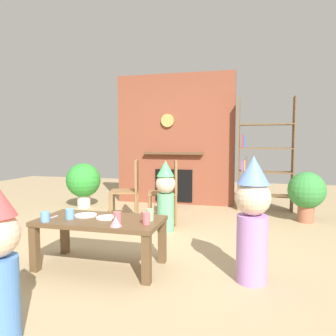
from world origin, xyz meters
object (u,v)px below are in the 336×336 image
paper_plate_rear (86,215)px  bookshelf (261,160)px  potted_plant_tall (307,192)px  paper_cup_far_right (146,218)px  paper_cup_far_left (45,217)px  dining_chair_middle (169,188)px  birthday_cake_slice (116,221)px  child_by_the_chairs (166,194)px  dining_chair_left (130,186)px  paper_cup_near_right (70,214)px  paper_cup_center (150,215)px  child_in_pink (252,216)px  coffee_table (100,226)px  paper_plate_front (107,217)px  paper_cup_near_left (117,217)px  potted_plant_short (83,181)px

paper_plate_rear → bookshelf: bearing=59.1°
potted_plant_tall → paper_cup_far_right: bearing=-125.7°
bookshelf → potted_plant_tall: (0.61, -0.71, -0.41)m
paper_plate_rear → potted_plant_tall: size_ratio=0.28×
paper_cup_far_left → dining_chair_middle: bearing=70.7°
birthday_cake_slice → potted_plant_tall: size_ratio=0.14×
child_by_the_chairs → dining_chair_left: (-0.63, 0.38, 0.02)m
dining_chair_middle → paper_cup_near_right: bearing=58.6°
paper_cup_center → dining_chair_middle: dining_chair_middle is taller
paper_cup_far_right → dining_chair_middle: dining_chair_middle is taller
paper_cup_far_left → child_in_pink: 1.80m
dining_chair_middle → child_in_pink: bearing=108.6°
coffee_table → paper_plate_rear: 0.22m
coffee_table → birthday_cake_slice: bearing=-40.3°
paper_cup_far_right → child_in_pink: child_in_pink is taller
child_in_pink → dining_chair_middle: bearing=-56.6°
child_in_pink → potted_plant_tall: bearing=-110.0°
birthday_cake_slice → child_by_the_chairs: (0.04, 1.51, -0.01)m
dining_chair_left → paper_cup_far_right: bearing=99.2°
paper_cup_center → dining_chair_left: dining_chair_left is taller
paper_cup_near_right → birthday_cake_slice: size_ratio=0.93×
bookshelf → paper_cup_far_right: (-1.05, -3.03, -0.35)m
paper_cup_center → child_by_the_chairs: (-0.19, 1.25, -0.02)m
paper_plate_front → potted_plant_tall: size_ratio=0.27×
paper_cup_far_left → paper_cup_near_left: bearing=10.8°
paper_plate_front → child_in_pink: child_in_pink is taller
paper_cup_near_right → paper_cup_center: bearing=9.0°
paper_cup_far_left → paper_plate_rear: paper_cup_far_left is taller
paper_cup_far_right → birthday_cake_slice: paper_cup_far_right is taller
paper_cup_far_right → paper_cup_far_left: bearing=-171.6°
paper_cup_far_right → child_by_the_chairs: 1.39m
paper_cup_center → birthday_cake_slice: 0.34m
paper_cup_center → dining_chair_middle: size_ratio=0.12×
paper_cup_far_left → child_in_pink: (1.79, 0.23, 0.06)m
paper_cup_near_left → birthday_cake_slice: bearing=-73.2°
paper_cup_near_left → paper_plate_rear: bearing=157.5°
paper_cup_near_right → potted_plant_tall: bearing=43.8°
paper_cup_far_left → paper_cup_far_right: 0.91m
paper_cup_near_right → paper_cup_far_left: paper_cup_near_right is taller
paper_plate_front → potted_plant_short: (-1.55, 2.34, 0.00)m
paper_plate_front → child_by_the_chairs: 1.28m
birthday_cake_slice → potted_plant_tall: potted_plant_tall is taller
coffee_table → potted_plant_tall: 3.10m
paper_cup_near_right → paper_cup_far_left: (-0.16, -0.14, -0.00)m
paper_cup_center → child_by_the_chairs: 1.27m
birthday_cake_slice → paper_plate_rear: bearing=147.1°
paper_plate_front → birthday_cake_slice: (0.20, -0.24, 0.04)m
paper_cup_far_left → paper_plate_front: paper_cup_far_left is taller
birthday_cake_slice → child_in_pink: 1.14m
paper_cup_center → potted_plant_tall: (1.67, 2.20, -0.07)m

